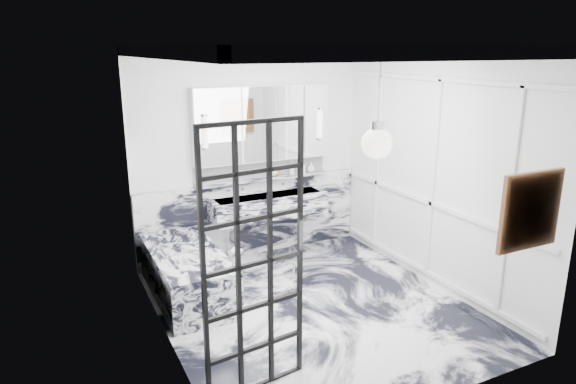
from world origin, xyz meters
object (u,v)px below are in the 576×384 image
bathtub (187,274)px  trough_sink (269,206)px  mirror_cabinet (262,124)px  crittall_door (254,264)px

bathtub → trough_sink: bearing=26.5°
trough_sink → mirror_cabinet: size_ratio=0.84×
crittall_door → bathtub: 2.08m
mirror_cabinet → bathtub: size_ratio=1.15×
bathtub → mirror_cabinet: bearing=32.1°
mirror_cabinet → bathtub: mirror_cabinet is taller
crittall_door → bathtub: bearing=84.9°
crittall_door → bathtub: (-0.07, 1.89, -0.86)m
crittall_door → bathtub: size_ratio=1.37×
trough_sink → crittall_door: bearing=-116.2°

